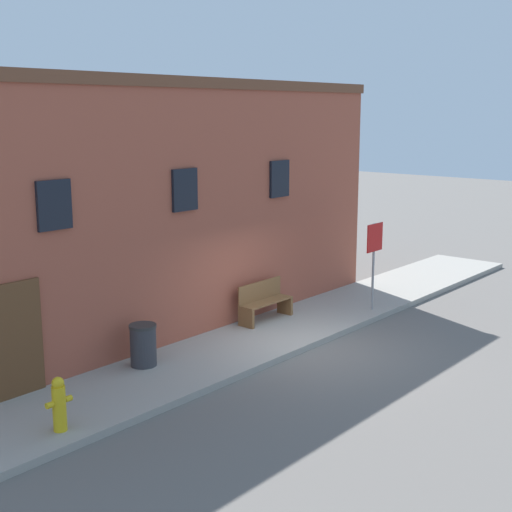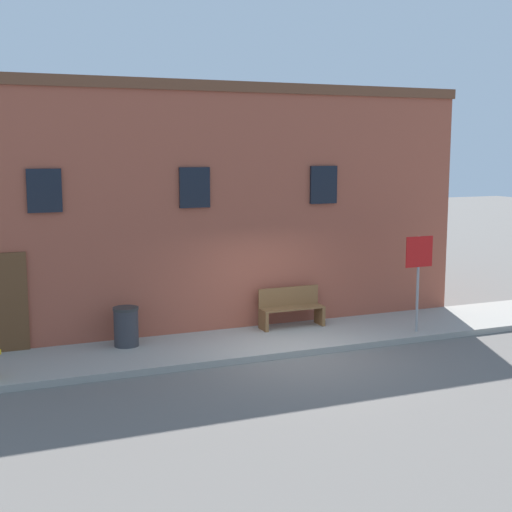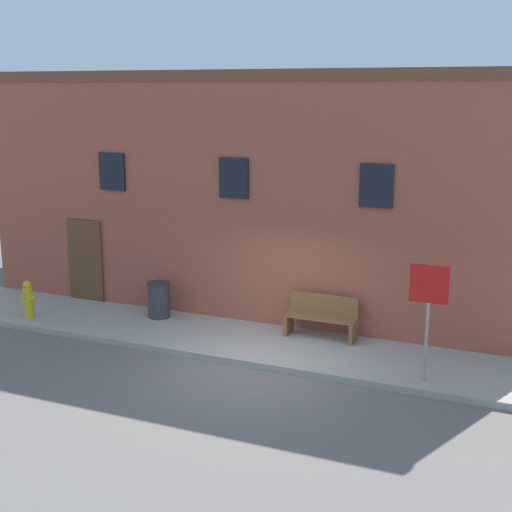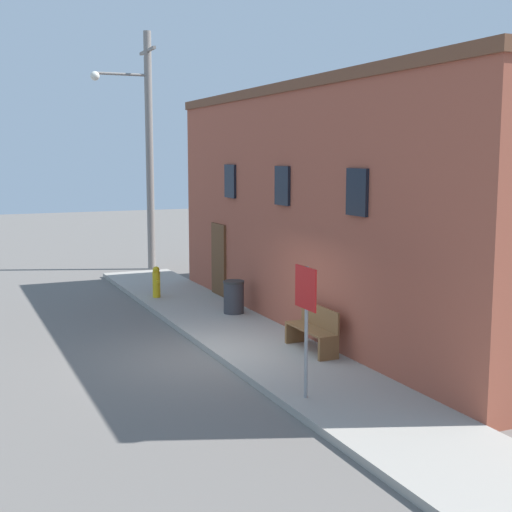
{
  "view_description": "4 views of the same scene",
  "coord_description": "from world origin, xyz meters",
  "px_view_note": "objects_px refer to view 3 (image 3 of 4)",
  "views": [
    {
      "loc": [
        -11.96,
        -8.61,
        5.1
      ],
      "look_at": [
        -0.44,
        1.15,
        2.0
      ],
      "focal_mm": 50.0,
      "sensor_mm": 36.0,
      "label": 1
    },
    {
      "loc": [
        -6.24,
        -12.92,
        4.28
      ],
      "look_at": [
        -0.44,
        1.15,
        2.0
      ],
      "focal_mm": 50.0,
      "sensor_mm": 36.0,
      "label": 2
    },
    {
      "loc": [
        5.24,
        -12.07,
        5.41
      ],
      "look_at": [
        -0.44,
        1.15,
        2.0
      ],
      "focal_mm": 50.0,
      "sensor_mm": 36.0,
      "label": 3
    },
    {
      "loc": [
        13.35,
        -4.97,
        4.13
      ],
      "look_at": [
        -0.44,
        1.15,
        2.0
      ],
      "focal_mm": 50.0,
      "sensor_mm": 36.0,
      "label": 4
    }
  ],
  "objects_px": {
    "bench": "(321,317)",
    "trash_bin": "(159,300)",
    "fire_hydrant": "(28,299)",
    "stop_sign": "(428,300)"
  },
  "relations": [
    {
      "from": "bench",
      "to": "trash_bin",
      "type": "relative_size",
      "value": 1.84
    },
    {
      "from": "bench",
      "to": "trash_bin",
      "type": "distance_m",
      "value": 3.95
    },
    {
      "from": "fire_hydrant",
      "to": "stop_sign",
      "type": "bearing_deg",
      "value": -0.66
    },
    {
      "from": "bench",
      "to": "stop_sign",
      "type": "bearing_deg",
      "value": -31.33
    },
    {
      "from": "fire_hydrant",
      "to": "stop_sign",
      "type": "height_order",
      "value": "stop_sign"
    },
    {
      "from": "stop_sign",
      "to": "fire_hydrant",
      "type": "bearing_deg",
      "value": 179.34
    },
    {
      "from": "stop_sign",
      "to": "trash_bin",
      "type": "relative_size",
      "value": 2.63
    },
    {
      "from": "bench",
      "to": "trash_bin",
      "type": "xyz_separation_m",
      "value": [
        -3.95,
        -0.17,
        -0.03
      ]
    },
    {
      "from": "fire_hydrant",
      "to": "bench",
      "type": "xyz_separation_m",
      "value": [
        6.74,
        1.4,
        0.01
      ]
    },
    {
      "from": "fire_hydrant",
      "to": "trash_bin",
      "type": "height_order",
      "value": "fire_hydrant"
    }
  ]
}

